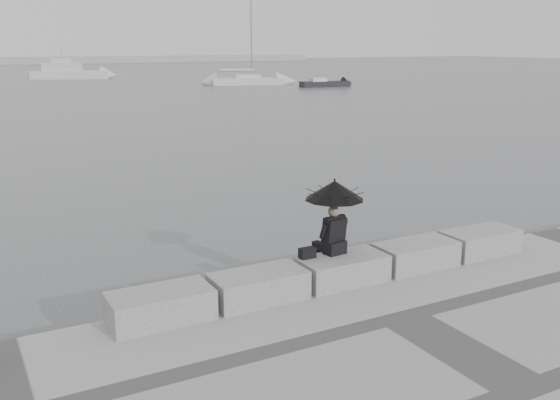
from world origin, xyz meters
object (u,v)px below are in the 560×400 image
sailboat_right (248,80)px  motor_cruiser (71,72)px  small_motorboat (325,84)px  seated_person (335,201)px

sailboat_right → motor_cruiser: size_ratio=1.22×
small_motorboat → motor_cruiser: bearing=134.3°
seated_person → small_motorboat: seated_person is taller
motor_cruiser → small_motorboat: (22.24, -30.40, -0.57)m
motor_cruiser → small_motorboat: size_ratio=1.80×
seated_person → motor_cruiser: 82.53m
seated_person → motor_cruiser: bearing=74.7°
small_motorboat → seated_person: bearing=-114.2°
sailboat_right → small_motorboat: 9.58m
seated_person → sailboat_right: bearing=57.8°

